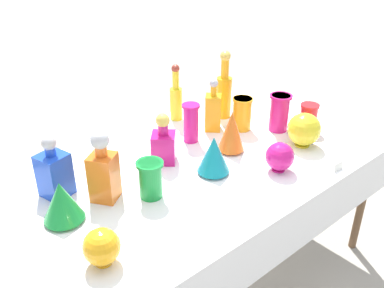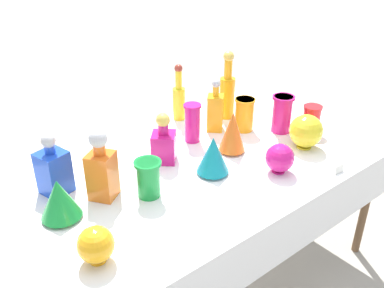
{
  "view_description": "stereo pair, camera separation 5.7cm",
  "coord_description": "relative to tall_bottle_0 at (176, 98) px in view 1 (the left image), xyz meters",
  "views": [
    {
      "loc": [
        -1.13,
        -1.3,
        1.79
      ],
      "look_at": [
        0.0,
        0.0,
        0.86
      ],
      "focal_mm": 40.0,
      "sensor_mm": 36.0,
      "label": 1
    },
    {
      "loc": [
        -1.08,
        -1.34,
        1.79
      ],
      "look_at": [
        0.0,
        0.0,
        0.86
      ],
      "focal_mm": 40.0,
      "sensor_mm": 36.0,
      "label": 2
    }
  ],
  "objects": [
    {
      "name": "slender_vase_3",
      "position": [
        0.19,
        -0.33,
        -0.03
      ],
      "size": [
        0.11,
        0.11,
        0.18
      ],
      "color": "orange",
      "rests_on": "display_table"
    },
    {
      "name": "price_tag_left",
      "position": [
        0.21,
        -0.91,
        -0.11
      ],
      "size": [
        0.06,
        0.02,
        0.04
      ],
      "primitive_type": "cube",
      "rotation": [
        -0.21,
        0.0,
        -0.08
      ],
      "color": "white",
      "rests_on": "display_table"
    },
    {
      "name": "ground_plane",
      "position": [
        -0.25,
        -0.43,
        -0.89
      ],
      "size": [
        40.0,
        40.0,
        0.0
      ],
      "primitive_type": "plane",
      "color": "#A0998C"
    },
    {
      "name": "fluted_vase_0",
      "position": [
        -0.9,
        -0.43,
        -0.04
      ],
      "size": [
        0.16,
        0.16,
        0.17
      ],
      "color": "#198C38",
      "rests_on": "display_table"
    },
    {
      "name": "slender_vase_0",
      "position": [
        -0.11,
        -0.26,
        -0.02
      ],
      "size": [
        0.09,
        0.09,
        0.2
      ],
      "color": "#C61972",
      "rests_on": "display_table"
    },
    {
      "name": "round_bowl_2",
      "position": [
        0.0,
        -0.73,
        -0.05
      ],
      "size": [
        0.13,
        0.13,
        0.14
      ],
      "color": "#C61972",
      "rests_on": "display_table"
    },
    {
      "name": "slender_vase_1",
      "position": [
        0.33,
        -0.47,
        -0.02
      ],
      "size": [
        0.12,
        0.12,
        0.2
      ],
      "color": "#C61972",
      "rests_on": "display_table"
    },
    {
      "name": "fluted_vase_2",
      "position": [
        -0.03,
        -0.46,
        -0.02
      ],
      "size": [
        0.13,
        0.13,
        0.21
      ],
      "color": "orange",
      "rests_on": "display_table"
    },
    {
      "name": "square_decanter_2",
      "position": [
        -0.7,
        -0.41,
        0.01
      ],
      "size": [
        0.14,
        0.14,
        0.31
      ],
      "color": "orange",
      "rests_on": "display_table"
    },
    {
      "name": "tall_bottle_1",
      "position": [
        0.23,
        -0.15,
        0.03
      ],
      "size": [
        0.08,
        0.08,
        0.39
      ],
      "color": "orange",
      "rests_on": "display_table"
    },
    {
      "name": "square_decanter_0",
      "position": [
        0.06,
        -0.23,
        -0.01
      ],
      "size": [
        0.12,
        0.12,
        0.29
      ],
      "color": "orange",
      "rests_on": "display_table"
    },
    {
      "name": "slender_vase_4",
      "position": [
        0.44,
        -0.57,
        -0.05
      ],
      "size": [
        0.1,
        0.1,
        0.15
      ],
      "color": "red",
      "rests_on": "display_table"
    },
    {
      "name": "display_table",
      "position": [
        -0.25,
        -0.46,
        -0.18
      ],
      "size": [
        2.04,
        1.07,
        0.76
      ],
      "color": "white",
      "rests_on": "ground"
    },
    {
      "name": "tall_bottle_0",
      "position": [
        0.0,
        0.0,
        0.0
      ],
      "size": [
        0.07,
        0.07,
        0.32
      ],
      "color": "yellow",
      "rests_on": "display_table"
    },
    {
      "name": "square_decanter_1",
      "position": [
        -0.34,
        -0.33,
        -0.03
      ],
      "size": [
        0.15,
        0.15,
        0.24
      ],
      "color": "#C61972",
      "rests_on": "display_table"
    },
    {
      "name": "square_decanter_3",
      "position": [
        -0.84,
        -0.25,
        -0.02
      ],
      "size": [
        0.13,
        0.13,
        0.27
      ],
      "color": "blue",
      "rests_on": "display_table"
    },
    {
      "name": "fluted_vase_1",
      "position": [
        -0.24,
        -0.56,
        -0.03
      ],
      "size": [
        0.15,
        0.15,
        0.18
      ],
      "color": "teal",
      "rests_on": "display_table"
    },
    {
      "name": "round_bowl_1",
      "position": [
        0.28,
        -0.66,
        -0.04
      ],
      "size": [
        0.17,
        0.17,
        0.17
      ],
      "color": "yellow",
      "rests_on": "display_table"
    },
    {
      "name": "slender_vase_2",
      "position": [
        -0.55,
        -0.52,
        -0.04
      ],
      "size": [
        0.11,
        0.11,
        0.16
      ],
      "color": "#198C38",
      "rests_on": "display_table"
    },
    {
      "name": "round_bowl_0",
      "position": [
        -0.9,
        -0.73,
        -0.06
      ],
      "size": [
        0.13,
        0.13,
        0.13
      ],
      "color": "orange",
      "rests_on": "display_table"
    }
  ]
}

